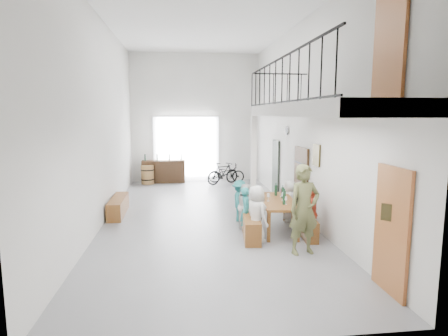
{
  "coord_description": "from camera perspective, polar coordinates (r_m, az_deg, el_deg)",
  "views": [
    {
      "loc": [
        -0.68,
        -10.38,
        2.92
      ],
      "look_at": [
        0.49,
        -0.5,
        1.48
      ],
      "focal_mm": 30.0,
      "sensor_mm": 36.0,
      "label": 1
    }
  ],
  "objects": [
    {
      "name": "gateway_portal",
      "position": [
        16.39,
        -5.74,
        2.87
      ],
      "size": [
        2.8,
        0.08,
        2.8
      ],
      "primitive_type": "cube",
      "color": "white",
      "rests_on": "ground"
    },
    {
      "name": "guest_left_c",
      "position": [
        9.7,
        3.39,
        -5.77
      ],
      "size": [
        0.6,
        0.68,
        1.16
      ],
      "primitive_type": "imported",
      "rotation": [
        0.0,
        0.0,
        1.22
      ],
      "color": "silver",
      "rests_on": "ground"
    },
    {
      "name": "bicycle_far",
      "position": [
        15.64,
        -0.19,
        -0.82
      ],
      "size": [
        1.55,
        1.11,
        0.92
      ],
      "primitive_type": "imported",
      "rotation": [
        0.0,
        0.0,
        2.07
      ],
      "color": "black",
      "rests_on": "ground"
    },
    {
      "name": "guest_left_b",
      "position": [
        9.28,
        3.38,
        -6.45
      ],
      "size": [
        0.39,
        0.48,
        1.15
      ],
      "primitive_type": "imported",
      "rotation": [
        0.0,
        0.0,
        1.27
      ],
      "color": "teal",
      "rests_on": "ground"
    },
    {
      "name": "host_standing",
      "position": [
        8.02,
        12.12,
        -6.22
      ],
      "size": [
        0.77,
        0.58,
        1.9
      ],
      "primitive_type": "imported",
      "rotation": [
        0.0,
        0.0,
        0.2
      ],
      "color": "brown",
      "rests_on": "ground"
    },
    {
      "name": "guest_right_c",
      "position": [
        10.41,
        9.99,
        -4.96
      ],
      "size": [
        0.46,
        0.61,
        1.14
      ],
      "primitive_type": "imported",
      "rotation": [
        0.0,
        0.0,
        -1.76
      ],
      "color": "silver",
      "rests_on": "ground"
    },
    {
      "name": "guest_right_a",
      "position": [
        9.12,
        13.2,
        -6.7
      ],
      "size": [
        0.52,
        0.77,
        1.21
      ],
      "primitive_type": "imported",
      "rotation": [
        0.0,
        0.0,
        -1.92
      ],
      "color": "#B6371F",
      "rests_on": "ground"
    },
    {
      "name": "right_wall_decor",
      "position": [
        9.24,
        14.78,
        0.62
      ],
      "size": [
        0.07,
        8.28,
        5.07
      ],
      "color": "#985629",
      "rests_on": "ground"
    },
    {
      "name": "tasting_table",
      "position": [
        9.49,
        8.21,
        -5.36
      ],
      "size": [
        1.0,
        2.04,
        0.79
      ],
      "rotation": [
        0.0,
        0.0,
        -0.1
      ],
      "color": "brown",
      "rests_on": "ground"
    },
    {
      "name": "side_bench",
      "position": [
        11.41,
        -15.81,
        -5.62
      ],
      "size": [
        0.4,
        1.79,
        0.5
      ],
      "primitive_type": "cube",
      "rotation": [
        0.0,
        0.0,
        0.01
      ],
      "color": "brown",
      "rests_on": "ground"
    },
    {
      "name": "guest_right_b",
      "position": [
        9.69,
        11.32,
        -6.2
      ],
      "size": [
        0.49,
        1.03,
        1.07
      ],
      "primitive_type": "imported",
      "rotation": [
        0.0,
        0.0,
        -1.75
      ],
      "color": "black",
      "rests_on": "ground"
    },
    {
      "name": "tableware",
      "position": [
        9.48,
        8.68,
        -3.97
      ],
      "size": [
        0.55,
        1.06,
        0.35
      ],
      "color": "#10321B",
      "rests_on": "tasting_table"
    },
    {
      "name": "serving_counter",
      "position": [
        16.23,
        -9.2,
        -0.52
      ],
      "size": [
        1.82,
        0.52,
        0.96
      ],
      "primitive_type": "cube",
      "rotation": [
        0.0,
        0.0,
        0.01
      ],
      "color": "#372010",
      "rests_on": "ground"
    },
    {
      "name": "bench_wall",
      "position": [
        9.73,
        11.79,
        -7.9
      ],
      "size": [
        0.46,
        2.16,
        0.49
      ],
      "primitive_type": "cube",
      "rotation": [
        0.0,
        0.0,
        -0.08
      ],
      "color": "brown",
      "rests_on": "ground"
    },
    {
      "name": "potted_plant",
      "position": [
        11.82,
        8.83,
        -5.17
      ],
      "size": [
        0.39,
        0.34,
        0.4
      ],
      "primitive_type": "imported",
      "rotation": [
        0.0,
        0.0,
        -0.08
      ],
      "color": "#144717",
      "rests_on": "ground"
    },
    {
      "name": "room_walls",
      "position": [
        10.42,
        -3.06,
        11.7
      ],
      "size": [
        12.0,
        12.0,
        12.0
      ],
      "color": "white",
      "rests_on": "ground"
    },
    {
      "name": "guest_left_a",
      "position": [
        8.65,
        4.96,
        -6.98
      ],
      "size": [
        0.65,
        0.76,
        1.32
      ],
      "primitive_type": "imported",
      "rotation": [
        0.0,
        0.0,
        2.0
      ],
      "color": "silver",
      "rests_on": "ground"
    },
    {
      "name": "guest_left_d",
      "position": [
        10.3,
        2.39,
        -4.99
      ],
      "size": [
        0.55,
        0.8,
        1.14
      ],
      "primitive_type": "imported",
      "rotation": [
        0.0,
        0.0,
        1.38
      ],
      "color": "teal",
      "rests_on": "ground"
    },
    {
      "name": "oak_barrel",
      "position": [
        16.04,
        -11.58,
        -0.98
      ],
      "size": [
        0.54,
        0.54,
        0.8
      ],
      "color": "brown",
      "rests_on": "ground"
    },
    {
      "name": "floor",
      "position": [
        10.81,
        -2.91,
        -7.47
      ],
      "size": [
        12.0,
        12.0,
        0.0
      ],
      "primitive_type": "plane",
      "color": "slate",
      "rests_on": "ground"
    },
    {
      "name": "bench_inner",
      "position": [
        9.43,
        3.94,
        -8.16
      ],
      "size": [
        0.62,
        2.32,
        0.53
      ],
      "primitive_type": "cube",
      "rotation": [
        0.0,
        0.0,
        -0.11
      ],
      "color": "brown",
      "rests_on": "ground"
    },
    {
      "name": "bicycle_near",
      "position": [
        16.05,
        0.36,
        -0.79
      ],
      "size": [
        1.56,
        0.62,
        0.81
      ],
      "primitive_type": "imported",
      "rotation": [
        0.0,
        0.0,
        1.52
      ],
      "color": "black",
      "rests_on": "ground"
    },
    {
      "name": "counter_bottles",
      "position": [
        16.13,
        -9.25,
        1.64
      ],
      "size": [
        1.58,
        0.13,
        0.28
      ],
      "color": "#10321B",
      "rests_on": "serving_counter"
    },
    {
      "name": "balcony",
      "position": [
        7.73,
        13.51,
        8.31
      ],
      "size": [
        1.52,
        5.62,
        4.0
      ],
      "color": "white",
      "rests_on": "ground"
    }
  ]
}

